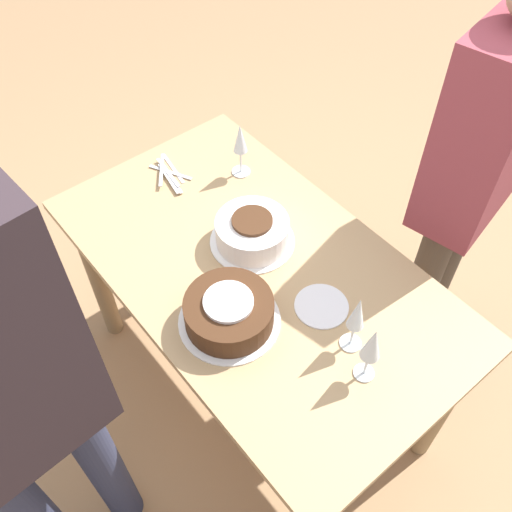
{
  "coord_description": "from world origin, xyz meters",
  "views": [
    {
      "loc": [
        0.85,
        -0.69,
        2.15
      ],
      "look_at": [
        0.0,
        0.0,
        0.82
      ],
      "focal_mm": 40.0,
      "sensor_mm": 36.0,
      "label": 1
    }
  ],
  "objects_px": {
    "wine_glass_far": "(357,315)",
    "wine_glass_extra": "(240,142)",
    "person_watching": "(477,163)",
    "cake_center_white": "(252,232)",
    "cake_front_chocolate": "(229,312)",
    "wine_glass_near": "(372,345)"
  },
  "relations": [
    {
      "from": "wine_glass_far",
      "to": "wine_glass_extra",
      "type": "distance_m",
      "value": 0.77
    },
    {
      "from": "cake_center_white",
      "to": "person_watching",
      "type": "bearing_deg",
      "value": 63.51
    },
    {
      "from": "wine_glass_extra",
      "to": "person_watching",
      "type": "height_order",
      "value": "person_watching"
    },
    {
      "from": "wine_glass_extra",
      "to": "cake_center_white",
      "type": "bearing_deg",
      "value": -32.14
    },
    {
      "from": "wine_glass_far",
      "to": "wine_glass_extra",
      "type": "xyz_separation_m",
      "value": [
        -0.74,
        0.2,
        -0.0
      ]
    },
    {
      "from": "cake_center_white",
      "to": "wine_glass_extra",
      "type": "height_order",
      "value": "wine_glass_extra"
    },
    {
      "from": "wine_glass_near",
      "to": "wine_glass_far",
      "type": "height_order",
      "value": "same"
    },
    {
      "from": "cake_center_white",
      "to": "wine_glass_extra",
      "type": "bearing_deg",
      "value": 147.86
    },
    {
      "from": "cake_center_white",
      "to": "wine_glass_near",
      "type": "bearing_deg",
      "value": -6.62
    },
    {
      "from": "cake_center_white",
      "to": "wine_glass_far",
      "type": "bearing_deg",
      "value": -3.21
    },
    {
      "from": "cake_front_chocolate",
      "to": "wine_glass_far",
      "type": "distance_m",
      "value": 0.36
    },
    {
      "from": "wine_glass_extra",
      "to": "person_watching",
      "type": "bearing_deg",
      "value": 37.96
    },
    {
      "from": "wine_glass_near",
      "to": "cake_front_chocolate",
      "type": "bearing_deg",
      "value": -153.83
    },
    {
      "from": "wine_glass_far",
      "to": "person_watching",
      "type": "distance_m",
      "value": 0.69
    },
    {
      "from": "cake_front_chocolate",
      "to": "wine_glass_far",
      "type": "relative_size",
      "value": 1.39
    },
    {
      "from": "cake_center_white",
      "to": "cake_front_chocolate",
      "type": "relative_size",
      "value": 0.92
    },
    {
      "from": "cake_center_white",
      "to": "cake_front_chocolate",
      "type": "distance_m",
      "value": 0.31
    },
    {
      "from": "cake_front_chocolate",
      "to": "wine_glass_near",
      "type": "height_order",
      "value": "wine_glass_near"
    },
    {
      "from": "cake_center_white",
      "to": "cake_front_chocolate",
      "type": "bearing_deg",
      "value": -51.31
    },
    {
      "from": "wine_glass_far",
      "to": "person_watching",
      "type": "bearing_deg",
      "value": 101.99
    },
    {
      "from": "wine_glass_far",
      "to": "wine_glass_extra",
      "type": "height_order",
      "value": "wine_glass_far"
    },
    {
      "from": "wine_glass_far",
      "to": "person_watching",
      "type": "relative_size",
      "value": 0.13
    }
  ]
}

